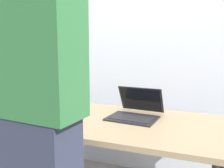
{
  "coord_description": "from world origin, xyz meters",
  "views": [
    {
      "loc": [
        0.57,
        -1.52,
        1.23
      ],
      "look_at": [
        -0.02,
        0.0,
        0.99
      ],
      "focal_mm": 38.65,
      "sensor_mm": 36.0,
      "label": 1
    }
  ],
  "objects_px": {
    "laptop": "(136,111)",
    "person_figure": "(36,120)",
    "beer_bottle_amber": "(76,97)",
    "beer_bottle_brown": "(75,94)"
  },
  "relations": [
    {
      "from": "laptop",
      "to": "person_figure",
      "type": "bearing_deg",
      "value": -108.08
    },
    {
      "from": "beer_bottle_amber",
      "to": "person_figure",
      "type": "relative_size",
      "value": 0.16
    },
    {
      "from": "beer_bottle_brown",
      "to": "beer_bottle_amber",
      "type": "bearing_deg",
      "value": -58.25
    },
    {
      "from": "beer_bottle_brown",
      "to": "beer_bottle_amber",
      "type": "height_order",
      "value": "beer_bottle_brown"
    },
    {
      "from": "person_figure",
      "to": "beer_bottle_brown",
      "type": "bearing_deg",
      "value": 109.21
    },
    {
      "from": "laptop",
      "to": "person_figure",
      "type": "distance_m",
      "value": 0.83
    },
    {
      "from": "laptop",
      "to": "beer_bottle_amber",
      "type": "relative_size",
      "value": 1.37
    },
    {
      "from": "laptop",
      "to": "person_figure",
      "type": "height_order",
      "value": "person_figure"
    },
    {
      "from": "laptop",
      "to": "beer_bottle_brown",
      "type": "xyz_separation_m",
      "value": [
        -0.57,
        0.13,
        0.06
      ]
    },
    {
      "from": "beer_bottle_amber",
      "to": "beer_bottle_brown",
      "type": "bearing_deg",
      "value": 121.75
    }
  ]
}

